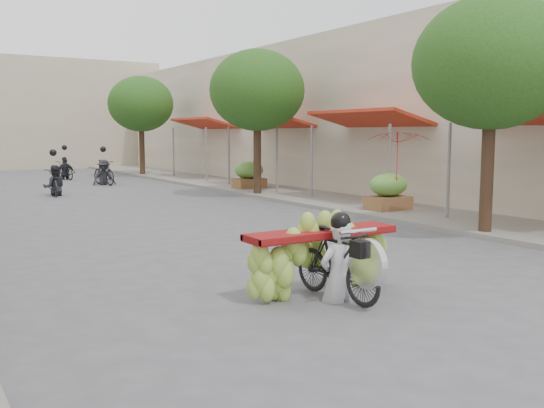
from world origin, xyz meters
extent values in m
plane|color=#59595E|center=(0.00, 0.00, 0.00)|extent=(120.00, 120.00, 0.00)
cube|color=gray|center=(7.00, 15.00, 0.06)|extent=(4.00, 60.00, 0.12)
cube|color=beige|center=(12.00, 14.00, 3.00)|extent=(8.00, 40.00, 6.00)
cube|color=#A82A16|center=(7.12, 4.00, 2.75)|extent=(1.77, 4.20, 0.53)
cylinder|color=slate|center=(6.30, 5.90, 1.27)|extent=(0.08, 0.08, 2.55)
cube|color=#A82A16|center=(7.12, 10.00, 2.75)|extent=(1.77, 4.20, 0.53)
cylinder|color=slate|center=(6.30, 8.10, 1.27)|extent=(0.08, 0.08, 2.55)
cylinder|color=slate|center=(6.30, 11.90, 1.27)|extent=(0.08, 0.08, 2.55)
cube|color=#A82A16|center=(7.12, 16.00, 2.75)|extent=(1.77, 4.20, 0.53)
cylinder|color=slate|center=(6.30, 14.10, 1.27)|extent=(0.08, 0.08, 2.55)
cylinder|color=slate|center=(6.30, 17.90, 1.27)|extent=(0.08, 0.08, 2.55)
cube|color=#A82A16|center=(7.12, 22.00, 2.75)|extent=(1.77, 4.20, 0.53)
cylinder|color=slate|center=(6.30, 20.10, 1.27)|extent=(0.08, 0.08, 2.55)
cylinder|color=slate|center=(6.30, 23.90, 1.27)|extent=(0.08, 0.08, 2.55)
cylinder|color=#3A2719|center=(5.40, 4.00, 1.60)|extent=(0.28, 0.28, 3.20)
ellipsoid|color=#265318|center=(5.40, 4.00, 3.80)|extent=(3.40, 3.40, 2.90)
cylinder|color=#3A2719|center=(5.40, 14.00, 1.60)|extent=(0.28, 0.28, 3.20)
ellipsoid|color=#265318|center=(5.40, 14.00, 3.80)|extent=(3.40, 3.40, 2.90)
cylinder|color=#3A2719|center=(5.40, 26.00, 1.60)|extent=(0.28, 0.28, 3.20)
ellipsoid|color=#265318|center=(5.40, 26.00, 3.80)|extent=(3.40, 3.40, 2.90)
cube|color=brown|center=(6.20, 8.00, 0.37)|extent=(1.20, 0.80, 0.50)
ellipsoid|color=#5C9B3A|center=(6.20, 8.00, 0.95)|extent=(1.20, 0.88, 0.66)
cube|color=brown|center=(6.20, 16.00, 0.37)|extent=(1.20, 0.80, 0.50)
ellipsoid|color=#5C9B3A|center=(6.20, 16.00, 0.95)|extent=(1.20, 0.88, 0.66)
imported|color=black|center=(-0.57, 1.68, 0.50)|extent=(0.62, 1.74, 1.00)
cylinder|color=silver|center=(-0.57, 1.03, 0.62)|extent=(0.10, 0.66, 0.66)
cube|color=black|center=(-0.57, 1.13, 0.80)|extent=(0.28, 0.22, 0.22)
cylinder|color=silver|center=(-0.57, 1.23, 1.02)|extent=(0.60, 0.05, 0.05)
cube|color=maroon|center=(-0.57, 2.03, 0.88)|extent=(2.33, 0.55, 0.10)
imported|color=silver|center=(-0.57, 1.63, 1.12)|extent=(0.59, 0.44, 1.65)
sphere|color=black|center=(-0.57, 1.60, 1.92)|extent=(0.28, 0.28, 0.28)
imported|color=#A5161F|center=(6.16, 7.59, 2.40)|extent=(1.82, 1.82, 1.61)
imported|color=silver|center=(6.12, 16.39, 1.09)|extent=(0.97, 0.59, 1.94)
imported|color=black|center=(-0.78, 18.17, 0.47)|extent=(0.88, 1.76, 0.95)
imported|color=#24242B|center=(-0.78, 18.17, 1.12)|extent=(0.86, 0.60, 1.65)
sphere|color=black|center=(-0.78, 18.17, 1.58)|extent=(0.26, 0.26, 0.26)
imported|color=black|center=(2.10, 21.76, 0.56)|extent=(0.87, 1.96, 1.12)
imported|color=#24242B|center=(2.10, 21.76, 1.12)|extent=(1.14, 0.73, 1.65)
sphere|color=black|center=(2.10, 21.76, 1.58)|extent=(0.26, 0.26, 0.26)
imported|color=black|center=(1.40, 25.87, 0.45)|extent=(0.83, 1.67, 0.90)
imported|color=#24242B|center=(1.40, 25.87, 1.12)|extent=(1.04, 0.69, 1.65)
sphere|color=black|center=(1.40, 25.87, 1.58)|extent=(0.26, 0.26, 0.26)
camera|label=1|loc=(-5.65, -4.81, 2.30)|focal=40.00mm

